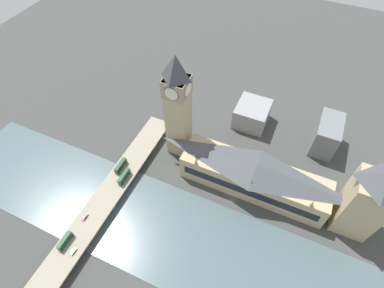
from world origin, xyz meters
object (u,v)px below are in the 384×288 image
(parliament_hall, at_px, (254,176))
(car_northbound_tail, at_px, (73,251))
(double_decker_bus_rear, at_px, (65,241))
(double_decker_bus_lead, at_px, (121,165))
(victoria_tower, at_px, (366,201))
(road_bridge, at_px, (104,201))
(clock_tower, at_px, (178,105))
(car_northbound_lead, at_px, (85,217))
(double_decker_bus_mid, at_px, (124,176))

(parliament_hall, relative_size, car_northbound_tail, 20.90)
(double_decker_bus_rear, relative_size, car_northbound_tail, 2.45)
(double_decker_bus_lead, bearing_deg, victoria_tower, -80.08)
(parliament_hall, relative_size, road_bridge, 0.61)
(double_decker_bus_rear, xyz_separation_m, car_northbound_tail, (-2.63, -6.99, -1.93))
(clock_tower, height_order, double_decker_bus_rear, clock_tower)
(victoria_tower, xyz_separation_m, car_northbound_tail, (-83.24, 136.00, -20.08))
(double_decker_bus_rear, xyz_separation_m, car_northbound_lead, (16.43, -0.27, -1.84))
(double_decker_bus_lead, xyz_separation_m, car_northbound_tail, (-58.31, -6.60, -1.90))
(clock_tower, height_order, road_bridge, clock_tower)
(victoria_tower, bearing_deg, double_decker_bus_mid, 102.99)
(clock_tower, bearing_deg, car_northbound_tail, 168.20)
(double_decker_bus_lead, distance_m, double_decker_bus_rear, 55.68)
(car_northbound_lead, bearing_deg, car_northbound_tail, -160.59)
(car_northbound_tail, bearing_deg, double_decker_bus_rear, 69.36)
(parliament_hall, relative_size, car_northbound_lead, 20.79)
(parliament_hall, distance_m, double_decker_bus_lead, 86.53)
(clock_tower, bearing_deg, victoria_tower, -95.00)
(clock_tower, xyz_separation_m, car_northbound_lead, (-74.37, 26.23, -35.94))
(double_decker_bus_rear, bearing_deg, double_decker_bus_mid, -8.25)
(double_decker_bus_mid, relative_size, double_decker_bus_rear, 1.09)
(car_northbound_tail, bearing_deg, clock_tower, -11.80)
(double_decker_bus_mid, distance_m, car_northbound_lead, 33.61)
(victoria_tower, height_order, double_decker_bus_mid, victoria_tower)
(double_decker_bus_lead, distance_m, car_northbound_lead, 39.28)
(victoria_tower, bearing_deg, road_bridge, 109.73)
(double_decker_bus_lead, bearing_deg, car_northbound_lead, 179.83)
(victoria_tower, bearing_deg, double_decker_bus_lead, 99.92)
(car_northbound_lead, height_order, car_northbound_tail, car_northbound_lead)
(road_bridge, bearing_deg, car_northbound_tail, -174.22)
(clock_tower, distance_m, double_decker_bus_lead, 55.50)
(parliament_hall, height_order, clock_tower, clock_tower)
(car_northbound_lead, bearing_deg, parliament_hall, -52.27)
(victoria_tower, relative_size, car_northbound_tail, 12.90)
(clock_tower, bearing_deg, road_bridge, 159.17)
(victoria_tower, relative_size, car_northbound_lead, 12.83)
(double_decker_bus_mid, height_order, car_northbound_lead, double_decker_bus_mid)
(parliament_hall, height_order, double_decker_bus_mid, parliament_hall)
(victoria_tower, bearing_deg, clock_tower, 85.00)
(clock_tower, relative_size, road_bridge, 0.52)
(clock_tower, xyz_separation_m, double_decker_bus_lead, (-35.13, 26.12, -34.12))
(parliament_hall, bearing_deg, victoria_tower, -89.95)
(car_northbound_lead, bearing_deg, victoria_tower, -65.79)
(double_decker_bus_lead, bearing_deg, car_northbound_tail, -173.54)
(clock_tower, relative_size, double_decker_bus_mid, 6.70)
(parliament_hall, relative_size, double_decker_bus_rear, 8.53)
(road_bridge, distance_m, double_decker_bus_rear, 31.06)
(parliament_hall, xyz_separation_m, road_bridge, (-49.92, 79.52, -8.24))
(double_decker_bus_lead, height_order, car_northbound_lead, double_decker_bus_lead)
(clock_tower, height_order, victoria_tower, clock_tower)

